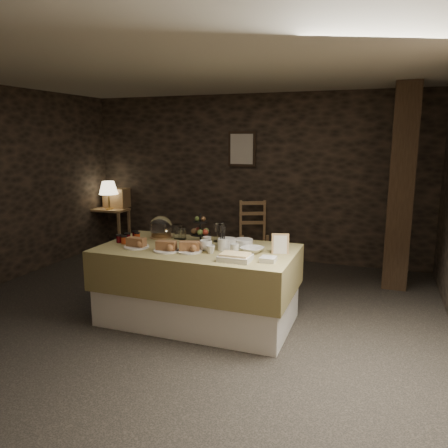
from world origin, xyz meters
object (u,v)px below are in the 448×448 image
(console_table, at_px, (109,216))
(timber_column, at_px, (401,188))
(chair, at_px, (255,235))
(buffet_table, at_px, (197,279))
(table_lamp, at_px, (108,188))
(wine_rack, at_px, (117,198))
(fruit_stand, at_px, (201,231))

(console_table, height_order, timber_column, timber_column)
(chair, bearing_deg, buffet_table, -111.08)
(table_lamp, distance_m, timber_column, 4.68)
(console_table, relative_size, chair, 0.95)
(table_lamp, relative_size, wine_rack, 1.16)
(table_lamp, height_order, timber_column, timber_column)
(wine_rack, bearing_deg, table_lamp, -90.00)
(buffet_table, height_order, chair, chair)
(wine_rack, relative_size, chair, 0.57)
(console_table, distance_m, chair, 2.64)
(timber_column, xyz_separation_m, fruit_stand, (-2.06, -1.63, -0.37))
(table_lamp, bearing_deg, buffet_table, -40.92)
(wine_rack, xyz_separation_m, timber_column, (4.65, -0.66, 0.42))
(console_table, relative_size, timber_column, 0.27)
(timber_column, distance_m, fruit_stand, 2.65)
(timber_column, bearing_deg, console_table, 174.21)
(console_table, distance_m, wine_rack, 0.35)
(buffet_table, bearing_deg, wine_rack, 136.37)
(console_table, bearing_deg, timber_column, -5.79)
(console_table, height_order, chair, chair)
(console_table, height_order, wine_rack, wine_rack)
(table_lamp, xyz_separation_m, fruit_stand, (2.60, -2.05, -0.14))
(buffet_table, bearing_deg, chair, 91.74)
(buffet_table, xyz_separation_m, table_lamp, (-2.66, 2.31, 0.61))
(chair, relative_size, fruit_stand, 2.35)
(buffet_table, bearing_deg, table_lamp, 139.08)
(timber_column, bearing_deg, wine_rack, 171.96)
(console_table, height_order, table_lamp, table_lamp)
(fruit_stand, bearing_deg, wine_rack, 138.64)
(timber_column, bearing_deg, table_lamp, 174.76)
(fruit_stand, bearing_deg, buffet_table, -75.52)
(wine_rack, bearing_deg, timber_column, -8.04)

